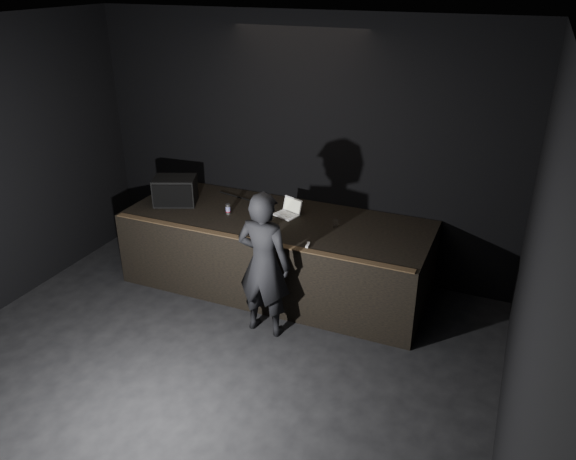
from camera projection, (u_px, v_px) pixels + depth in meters
The scene contains 11 objects.
ground at pixel (162, 417), 5.46m from camera, with size 7.00×7.00×0.00m, color black.
room_walls at pixel (139, 229), 4.60m from camera, with size 6.10×7.10×3.52m.
stage_riser at pixel (277, 252), 7.52m from camera, with size 4.00×1.50×1.00m, color black.
riser_lip at pixel (252, 240), 6.71m from camera, with size 3.92×0.10×0.01m, color brown.
stage_monitor at pixel (175, 191), 7.68m from camera, with size 0.67×0.59×0.37m.
cable at pixel (244, 199), 7.90m from camera, with size 0.02×0.02×0.90m, color black.
laptop at pixel (289, 211), 7.39m from camera, with size 0.38×0.36×0.21m.
beer_can at pixel (228, 209), 7.40m from camera, with size 0.06×0.06×0.14m.
plastic_cup at pixel (336, 223), 7.05m from camera, with size 0.07×0.07×0.09m, color white.
wii_remote at pixel (308, 245), 6.57m from camera, with size 0.03×0.14×0.03m, color white.
person at pixel (264, 264), 6.40m from camera, with size 0.65×0.43×1.78m, color black.
Camera 1 is at (2.76, -3.35, 3.97)m, focal length 35.00 mm.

